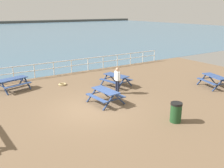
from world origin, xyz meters
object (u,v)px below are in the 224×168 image
object	(u,v)px
picnic_table_mid_centre	(106,93)
picnic_table_near_right	(214,79)
visitor	(117,79)
litter_bin	(176,112)
picnic_table_near_left	(13,81)
picnic_table_far_right	(116,78)

from	to	relation	value
picnic_table_mid_centre	picnic_table_near_right	bearing A→B (deg)	-105.75
picnic_table_mid_centre	visitor	bearing A→B (deg)	-60.96
picnic_table_mid_centre	litter_bin	size ratio (longest dim) A/B	2.03
picnic_table_near_left	visitor	distance (m)	6.82
picnic_table_near_left	visitor	world-z (taller)	visitor
picnic_table_near_left	picnic_table_mid_centre	world-z (taller)	same
picnic_table_near_right	litter_bin	world-z (taller)	litter_bin
picnic_table_near_right	picnic_table_far_right	xyz separation A→B (m)	(-5.46, 3.81, 0.00)
picnic_table_far_right	visitor	world-z (taller)	visitor
picnic_table_mid_centre	litter_bin	world-z (taller)	litter_bin
picnic_table_near_left	litter_bin	xyz separation A→B (m)	(5.31, -9.12, -0.10)
litter_bin	picnic_table_mid_centre	bearing A→B (deg)	111.41
picnic_table_near_left	litter_bin	distance (m)	10.55
picnic_table_near_left	picnic_table_far_right	size ratio (longest dim) A/B	1.03
visitor	litter_bin	xyz separation A→B (m)	(0.02, -4.83, -0.47)
picnic_table_mid_centre	picnic_table_far_right	xyz separation A→B (m)	(2.30, 2.38, 0.00)
visitor	litter_bin	bearing A→B (deg)	-91.70
picnic_table_far_right	picnic_table_mid_centre	bearing A→B (deg)	123.16
picnic_table_mid_centre	picnic_table_near_left	bearing A→B (deg)	30.39
visitor	litter_bin	size ratio (longest dim) A/B	1.75
picnic_table_far_right	visitor	size ratio (longest dim) A/B	1.26
picnic_table_near_right	litter_bin	xyz separation A→B (m)	(-6.26, -2.39, -0.10)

